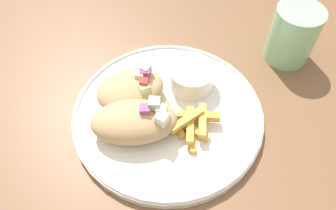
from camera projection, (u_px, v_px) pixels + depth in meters
The scene contains 7 objects.
table at pixel (146, 143), 0.59m from camera, with size 1.42×1.42×0.72m.
plate at pixel (168, 114), 0.54m from camera, with size 0.31×0.31×0.02m.
pita_sandwich_near at pixel (134, 121), 0.50m from camera, with size 0.14×0.09×0.07m.
pita_sandwich_far at pixel (131, 89), 0.54m from camera, with size 0.13×0.12×0.06m.
fries_pile at pixel (187, 123), 0.51m from camera, with size 0.11×0.09×0.03m.
sauce_ramekin at pixel (192, 76), 0.55m from camera, with size 0.08×0.08×0.04m.
water_glass at pixel (292, 37), 0.60m from camera, with size 0.08×0.08×0.11m.
Camera 1 is at (0.05, -0.29, 1.18)m, focal length 35.00 mm.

